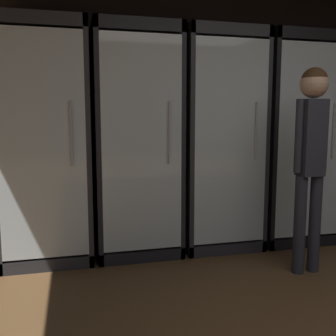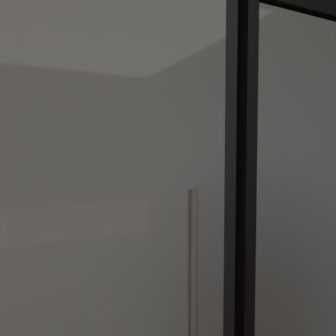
{
  "view_description": "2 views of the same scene",
  "coord_description": "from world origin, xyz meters",
  "px_view_note": "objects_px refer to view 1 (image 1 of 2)",
  "views": [
    {
      "loc": [
        -1.68,
        -0.64,
        1.23
      ],
      "look_at": [
        -0.88,
        2.56,
        0.78
      ],
      "focal_mm": 40.95,
      "sensor_mm": 36.0,
      "label": 1
    },
    {
      "loc": [
        -0.57,
        1.65,
        1.45
      ],
      "look_at": [
        -0.07,
        2.69,
        1.39
      ],
      "focal_mm": 35.1,
      "sensor_mm": 36.0,
      "label": 2
    }
  ],
  "objects_px": {
    "cooler_right": "(291,142)",
    "cooler_center": "(217,143)",
    "shopper_near": "(311,143)",
    "cooler_left": "(136,145)",
    "cooler_far_left": "(45,147)"
  },
  "relations": [
    {
      "from": "cooler_left",
      "to": "cooler_center",
      "type": "xyz_separation_m",
      "value": [
        0.78,
        0.0,
        -0.0
      ]
    },
    {
      "from": "cooler_far_left",
      "to": "cooler_center",
      "type": "xyz_separation_m",
      "value": [
        1.55,
        0.0,
        0.0
      ]
    },
    {
      "from": "cooler_left",
      "to": "cooler_center",
      "type": "distance_m",
      "value": 0.78
    },
    {
      "from": "cooler_center",
      "to": "shopper_near",
      "type": "height_order",
      "value": "cooler_center"
    },
    {
      "from": "cooler_far_left",
      "to": "cooler_right",
      "type": "bearing_deg",
      "value": -0.04
    },
    {
      "from": "cooler_right",
      "to": "shopper_near",
      "type": "bearing_deg",
      "value": -112.06
    },
    {
      "from": "cooler_left",
      "to": "cooler_right",
      "type": "height_order",
      "value": "same"
    },
    {
      "from": "cooler_center",
      "to": "cooler_right",
      "type": "bearing_deg",
      "value": -0.17
    },
    {
      "from": "cooler_far_left",
      "to": "cooler_right",
      "type": "relative_size",
      "value": 1.0
    },
    {
      "from": "cooler_far_left",
      "to": "cooler_left",
      "type": "relative_size",
      "value": 1.0
    },
    {
      "from": "cooler_right",
      "to": "cooler_center",
      "type": "bearing_deg",
      "value": 179.83
    },
    {
      "from": "shopper_near",
      "to": "cooler_center",
      "type": "bearing_deg",
      "value": 118.59
    },
    {
      "from": "shopper_near",
      "to": "cooler_right",
      "type": "bearing_deg",
      "value": 67.94
    },
    {
      "from": "shopper_near",
      "to": "cooler_left",
      "type": "bearing_deg",
      "value": 146.27
    },
    {
      "from": "cooler_center",
      "to": "cooler_right",
      "type": "xyz_separation_m",
      "value": [
        0.77,
        -0.0,
        -0.0
      ]
    }
  ]
}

